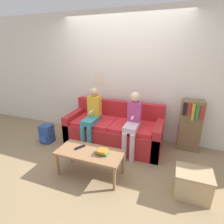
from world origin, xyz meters
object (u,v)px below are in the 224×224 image
(tv_remote, at_px, (80,147))
(storage_box, at_px, (192,184))
(person_right, at_px, (133,121))
(bookshelf, at_px, (190,125))
(couch, at_px, (114,131))
(person_left, at_px, (92,115))
(coffee_table, at_px, (90,154))
(backpack, at_px, (47,134))

(tv_remote, height_order, storage_box, tv_remote)
(person_right, relative_size, bookshelf, 1.16)
(couch, height_order, storage_box, couch)
(person_left, relative_size, bookshelf, 1.18)
(coffee_table, bearing_deg, bookshelf, 42.96)
(person_left, bearing_deg, couch, 25.41)
(person_right, xyz_separation_m, storage_box, (1.01, -0.74, -0.47))
(couch, bearing_deg, person_right, -24.24)
(person_left, height_order, bookshelf, person_left)
(tv_remote, distance_m, bookshelf, 2.09)
(coffee_table, distance_m, tv_remote, 0.20)
(couch, relative_size, coffee_table, 1.87)
(coffee_table, xyz_separation_m, tv_remote, (-0.19, 0.04, 0.06))
(couch, height_order, bookshelf, bookshelf)
(coffee_table, height_order, person_right, person_right)
(person_right, xyz_separation_m, backpack, (-1.78, -0.23, -0.47))
(person_left, bearing_deg, person_right, 0.06)
(couch, relative_size, person_right, 1.64)
(tv_remote, distance_m, backpack, 1.28)
(couch, bearing_deg, coffee_table, -91.79)
(couch, height_order, coffee_table, couch)
(coffee_table, relative_size, person_right, 0.88)
(tv_remote, height_order, bookshelf, bookshelf)
(tv_remote, distance_m, storage_box, 1.67)
(tv_remote, bearing_deg, storage_box, 31.01)
(person_right, distance_m, backpack, 1.85)
(bookshelf, bearing_deg, couch, -166.94)
(storage_box, relative_size, backpack, 1.21)
(tv_remote, bearing_deg, backpack, -176.48)
(person_right, distance_m, tv_remote, 1.04)
(bookshelf, relative_size, storage_box, 2.15)
(couch, xyz_separation_m, tv_remote, (-0.22, -0.98, 0.12))
(person_left, distance_m, storage_box, 2.03)
(bookshelf, bearing_deg, backpack, -164.86)
(couch, xyz_separation_m, person_right, (0.42, -0.19, 0.36))
(bookshelf, bearing_deg, person_left, -164.07)
(couch, xyz_separation_m, person_left, (-0.40, -0.19, 0.35))
(couch, distance_m, person_left, 0.57)
(bookshelf, distance_m, storage_box, 1.30)
(backpack, bearing_deg, storage_box, -10.33)
(person_left, xyz_separation_m, tv_remote, (0.18, -0.79, -0.23))
(person_right, bearing_deg, coffee_table, -118.48)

